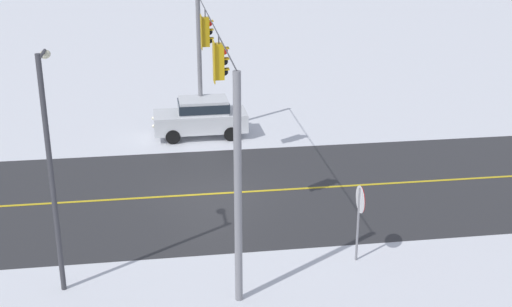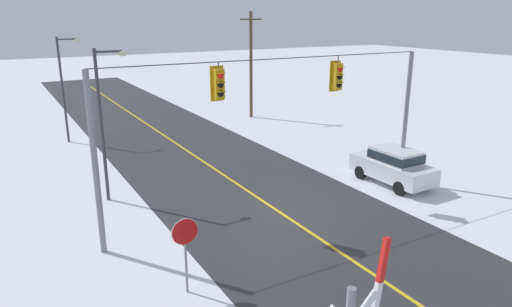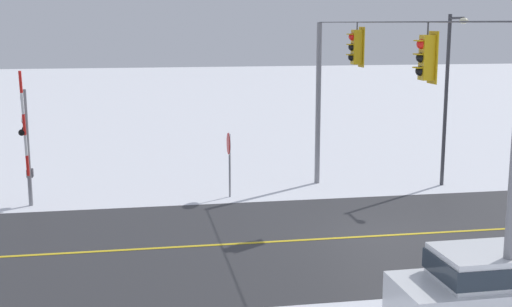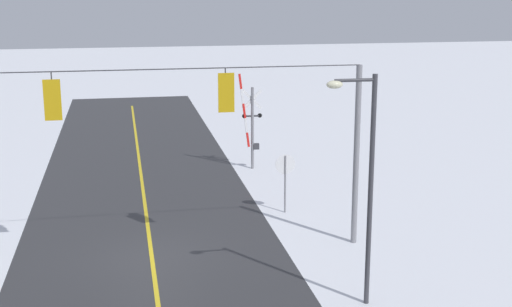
{
  "view_description": "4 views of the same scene",
  "coord_description": "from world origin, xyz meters",
  "px_view_note": "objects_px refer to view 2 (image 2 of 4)",
  "views": [
    {
      "loc": [
        -22.52,
        1.82,
        9.94
      ],
      "look_at": [
        -3.7,
        -0.94,
        2.87
      ],
      "focal_mm": 47.83,
      "sensor_mm": 36.0,
      "label": 1
    },
    {
      "loc": [
        -9.52,
        -15.02,
        7.81
      ],
      "look_at": [
        -2.08,
        -1.89,
        3.28
      ],
      "focal_mm": 32.68,
      "sensor_mm": 36.0,
      "label": 2
    },
    {
      "loc": [
        18.55,
        -6.97,
        6.18
      ],
      "look_at": [
        -1.91,
        -3.33,
        2.23
      ],
      "focal_mm": 48.4,
      "sensor_mm": 36.0,
      "label": 3
    },
    {
      "loc": [
        0.76,
        22.05,
        8.8
      ],
      "look_at": [
        -3.65,
        -0.62,
        3.2
      ],
      "focal_mm": 49.28,
      "sensor_mm": 36.0,
      "label": 4
    }
  ],
  "objects_px": {
    "parked_car_white": "(393,165)",
    "streetlamp_near": "(105,111)",
    "stop_sign": "(185,239)",
    "streetlamp_far": "(65,80)",
    "utility_pole": "(251,64)"
  },
  "relations": [
    {
      "from": "streetlamp_near",
      "to": "streetlamp_far",
      "type": "xyz_separation_m",
      "value": [
        0.0,
        11.07,
        0.0
      ]
    },
    {
      "from": "parked_car_white",
      "to": "streetlamp_near",
      "type": "bearing_deg",
      "value": 158.98
    },
    {
      "from": "streetlamp_far",
      "to": "streetlamp_near",
      "type": "bearing_deg",
      "value": -90.0
    },
    {
      "from": "streetlamp_far",
      "to": "utility_pole",
      "type": "height_order",
      "value": "utility_pole"
    },
    {
      "from": "parked_car_white",
      "to": "utility_pole",
      "type": "bearing_deg",
      "value": 85.07
    },
    {
      "from": "parked_car_white",
      "to": "streetlamp_near",
      "type": "xyz_separation_m",
      "value": [
        -12.09,
        4.64,
        2.96
      ]
    },
    {
      "from": "streetlamp_near",
      "to": "streetlamp_far",
      "type": "relative_size",
      "value": 1.0
    },
    {
      "from": "streetlamp_near",
      "to": "utility_pole",
      "type": "xyz_separation_m",
      "value": [
        13.51,
        11.89,
        0.22
      ]
    },
    {
      "from": "stop_sign",
      "to": "streetlamp_far",
      "type": "xyz_separation_m",
      "value": [
        -0.18,
        19.43,
        2.2
      ]
    },
    {
      "from": "utility_pole",
      "to": "stop_sign",
      "type": "bearing_deg",
      "value": -123.36
    },
    {
      "from": "parked_car_white",
      "to": "streetlamp_far",
      "type": "bearing_deg",
      "value": 127.56
    },
    {
      "from": "streetlamp_near",
      "to": "utility_pole",
      "type": "relative_size",
      "value": 0.81
    },
    {
      "from": "stop_sign",
      "to": "streetlamp_far",
      "type": "height_order",
      "value": "streetlamp_far"
    },
    {
      "from": "streetlamp_far",
      "to": "utility_pole",
      "type": "distance_m",
      "value": 13.54
    },
    {
      "from": "parked_car_white",
      "to": "utility_pole",
      "type": "height_order",
      "value": "utility_pole"
    }
  ]
}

